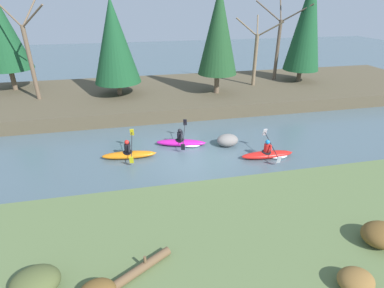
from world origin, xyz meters
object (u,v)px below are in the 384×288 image
Objects in this scene: kayaker_lead at (269,154)px; driftwood_log at (139,270)px; kayaker_trailing at (129,154)px; boulder_midstream at (228,140)px; kayaker_middle at (183,142)px.

driftwood_log reaches higher than kayaker_lead.
kayaker_trailing reaches higher than boulder_midstream.
kayaker_trailing is at bearing 170.07° from kayaker_lead.
driftwood_log is at bearing -93.21° from kayaker_middle.
kayaker_middle is 9.27m from driftwood_log.
kayaker_middle reaches higher than boulder_midstream.
kayaker_lead is 9.50m from driftwood_log.
kayaker_trailing is 1.54× the size of driftwood_log.
kayaker_middle is at bearing 152.59° from kayaker_lead.
driftwood_log is (0.15, -7.99, 0.68)m from kayaker_trailing.
kayaker_lead is at bearing -14.81° from kayaker_middle.
kayaker_middle is 1.00× the size of kayaker_trailing.
driftwood_log reaches higher than boulder_midstream.
kayaker_trailing is (-2.92, -0.83, 0.02)m from kayaker_middle.
kayaker_lead and kayaker_middle have the same top height.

